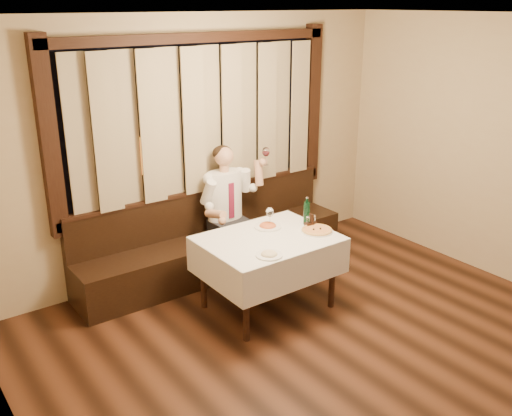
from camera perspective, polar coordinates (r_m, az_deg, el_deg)
room at (r=4.72m, az=6.62°, el=2.57°), size 5.01×6.01×2.81m
banquette at (r=6.45m, az=-4.30°, el=-3.73°), size 3.20×0.61×0.94m
dining_table at (r=5.54m, az=1.22°, el=-3.97°), size 1.27×0.97×0.76m
pizza at (r=5.67m, az=6.11°, el=-2.22°), size 0.32×0.32×0.03m
pasta_red at (r=5.72m, az=1.18°, el=-1.61°), size 0.27×0.27×0.09m
pasta_cream at (r=5.10m, az=1.32°, el=-4.47°), size 0.24×0.24×0.08m
green_bottle at (r=5.80m, az=5.09°, el=-0.46°), size 0.06×0.06×0.29m
table_wine_glass at (r=5.68m, az=1.39°, el=-0.52°), size 0.08×0.08×0.21m
cruet_caddy at (r=5.78m, az=5.52°, el=-1.37°), size 0.13×0.08×0.13m
seated_man at (r=6.27m, az=-2.71°, el=0.71°), size 0.79×0.59×1.43m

